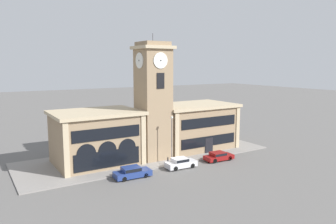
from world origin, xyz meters
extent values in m
plane|color=#605E5B|center=(0.00, 0.00, 0.00)|extent=(300.00, 300.00, 0.00)
cube|color=gray|center=(0.00, 6.54, 0.07)|extent=(38.67, 13.08, 0.15)
cube|color=#937A5B|center=(0.00, 4.70, 8.11)|extent=(4.27, 4.27, 16.23)
cube|color=tan|center=(0.00, 4.70, 16.45)|extent=(4.97, 4.97, 0.45)
cube|color=#937A5B|center=(0.00, 4.70, 16.98)|extent=(3.93, 3.93, 0.60)
cylinder|color=#4C4C51|center=(0.00, 4.70, 17.88)|extent=(0.10, 0.10, 1.20)
cylinder|color=silver|center=(0.00, 2.51, 14.61)|extent=(2.24, 0.10, 2.24)
cylinder|color=black|center=(0.00, 2.44, 14.61)|extent=(0.18, 0.04, 0.18)
cylinder|color=silver|center=(-2.19, 4.70, 14.61)|extent=(0.10, 2.24, 2.24)
cylinder|color=black|center=(-2.26, 4.70, 14.61)|extent=(0.04, 0.18, 0.18)
cube|color=black|center=(0.00, 2.52, 11.79)|extent=(1.20, 0.10, 2.20)
cube|color=#937A5B|center=(-8.11, 6.82, 3.56)|extent=(11.35, 8.52, 7.13)
cube|color=tan|center=(-8.11, 6.82, 7.35)|extent=(12.05, 9.22, 0.45)
cube|color=tan|center=(-13.43, 2.50, 3.56)|extent=(0.70, 0.16, 7.13)
cube|color=tan|center=(-2.79, 2.50, 3.56)|extent=(0.70, 0.16, 7.13)
cube|color=black|center=(-8.11, 2.52, 5.13)|extent=(9.31, 0.10, 1.57)
cube|color=black|center=(-8.11, 2.52, 1.71)|extent=(9.08, 0.10, 2.28)
cylinder|color=black|center=(-10.95, 2.51, 2.85)|extent=(2.50, 0.06, 2.50)
cylinder|color=black|center=(-8.11, 2.51, 2.85)|extent=(2.50, 0.06, 2.50)
cylinder|color=black|center=(-5.27, 2.51, 2.85)|extent=(2.50, 0.06, 2.50)
cube|color=#937A5B|center=(8.88, 6.82, 3.53)|extent=(12.90, 8.52, 7.05)
cube|color=tan|center=(8.88, 6.82, 7.28)|extent=(13.60, 9.22, 0.45)
cube|color=tan|center=(2.79, 2.50, 3.53)|extent=(0.70, 0.16, 7.05)
cube|color=tan|center=(14.98, 2.50, 3.53)|extent=(0.70, 0.16, 7.05)
cube|color=black|center=(8.88, 2.52, 5.08)|extent=(10.58, 0.10, 1.55)
cube|color=black|center=(8.88, 2.51, 1.27)|extent=(1.50, 0.12, 2.54)
cube|color=black|center=(8.88, 2.52, 2.03)|extent=(10.58, 0.10, 1.58)
cube|color=navy|center=(-6.37, -1.30, 0.52)|extent=(4.74, 2.13, 0.71)
cube|color=navy|center=(-6.56, -1.29, 1.14)|extent=(2.31, 1.82, 0.54)
cube|color=black|center=(-6.56, -1.29, 1.14)|extent=(2.23, 1.85, 0.40)
cylinder|color=black|center=(-4.89, -0.53, 0.30)|extent=(0.62, 0.25, 0.61)
cylinder|color=black|center=(-4.97, -2.21, 0.30)|extent=(0.62, 0.25, 0.61)
cylinder|color=black|center=(-7.77, -0.39, 0.30)|extent=(0.62, 0.25, 0.61)
cylinder|color=black|center=(-7.85, -2.06, 0.30)|extent=(0.62, 0.25, 0.61)
cube|color=silver|center=(0.95, -1.30, 0.55)|extent=(4.41, 1.99, 0.74)
cube|color=silver|center=(0.78, -1.29, 1.18)|extent=(2.15, 1.71, 0.50)
cube|color=black|center=(0.78, -1.29, 1.18)|extent=(2.07, 1.74, 0.38)
cylinder|color=black|center=(2.33, -0.58, 0.33)|extent=(0.67, 0.25, 0.66)
cylinder|color=black|center=(2.25, -2.14, 0.33)|extent=(0.67, 0.25, 0.66)
cylinder|color=black|center=(-0.35, -0.45, 0.33)|extent=(0.67, 0.25, 0.66)
cylinder|color=black|center=(-0.43, -2.01, 0.33)|extent=(0.67, 0.25, 0.66)
cube|color=maroon|center=(7.69, -1.30, 0.50)|extent=(4.52, 2.08, 0.61)
cube|color=maroon|center=(7.51, -1.29, 1.04)|extent=(2.21, 1.78, 0.47)
cube|color=black|center=(7.51, -1.29, 1.04)|extent=(2.12, 1.81, 0.36)
cylinder|color=black|center=(9.10, -0.54, 0.35)|extent=(0.70, 0.25, 0.69)
cylinder|color=black|center=(9.02, -2.19, 0.35)|extent=(0.70, 0.25, 0.69)
cylinder|color=black|center=(6.36, -0.41, 0.35)|extent=(0.70, 0.25, 0.69)
cylinder|color=black|center=(6.28, -2.05, 0.35)|extent=(0.70, 0.25, 0.69)
cylinder|color=#4C4C51|center=(0.78, 0.78, 3.35)|extent=(0.12, 0.12, 6.41)
sphere|color=silver|center=(0.78, 0.78, 6.74)|extent=(0.36, 0.36, 0.36)
cylinder|color=black|center=(0.00, 0.59, 0.60)|extent=(0.18, 0.18, 0.90)
sphere|color=black|center=(0.00, 0.59, 1.13)|extent=(0.16, 0.16, 0.16)
camera|label=1|loc=(-23.34, -37.16, 14.03)|focal=35.00mm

